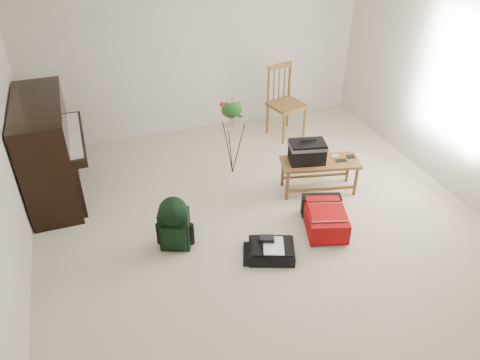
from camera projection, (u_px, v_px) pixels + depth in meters
name	position (u px, v px, depth m)	size (l,w,h in m)	color
floor	(267.00, 233.00, 5.28)	(5.00, 5.50, 0.01)	beige
ceiling	(276.00, 3.00, 3.89)	(5.00, 5.50, 0.01)	white
wall_back	(198.00, 50.00, 6.74)	(5.00, 0.04, 2.50)	silver
wall_right	(475.00, 100.00, 5.27)	(0.04, 5.50, 2.50)	silver
piano	(49.00, 152.00, 5.60)	(0.71, 1.50, 1.25)	black
bench	(312.00, 156.00, 5.68)	(1.02, 0.58, 0.74)	brown
dining_chair	(286.00, 102.00, 6.96)	(0.57, 0.57, 1.07)	brown
red_suitcase	(323.00, 216.00, 5.31)	(0.60, 0.75, 0.27)	#B3070E
black_duffel	(271.00, 250.00, 4.94)	(0.58, 0.53, 0.20)	black
green_backpack	(174.00, 221.00, 4.91)	(0.36, 0.34, 0.63)	black
flower_stand	(232.00, 138.00, 6.05)	(0.36, 0.36, 1.09)	black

